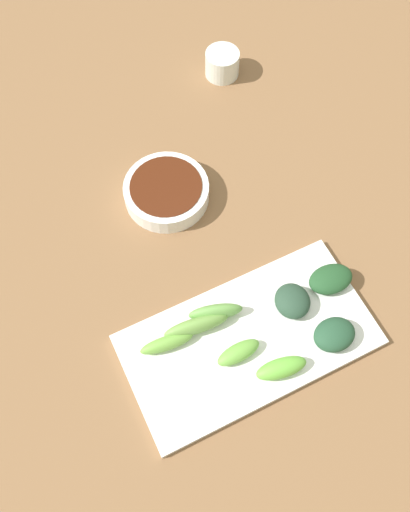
{
  "coord_description": "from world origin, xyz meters",
  "views": [
    {
      "loc": [
        0.34,
        -0.19,
        0.81
      ],
      "look_at": [
        -0.0,
        -0.02,
        0.05
      ],
      "focal_mm": 39.08,
      "sensor_mm": 36.0,
      "label": 1
    }
  ],
  "objects": [
    {
      "name": "tabletop",
      "position": [
        0.0,
        0.0,
        0.01
      ],
      "size": [
        2.1,
        2.1,
        0.02
      ],
      "primitive_type": "cube",
      "color": "brown",
      "rests_on": "ground"
    },
    {
      "name": "broccoli_stalk_3",
      "position": [
        0.09,
        -0.08,
        0.05
      ],
      "size": [
        0.04,
        0.1,
        0.03
      ],
      "primitive_type": "ellipsoid",
      "rotation": [
        0.0,
        0.0,
        -0.15
      ],
      "color": "#6FA047",
      "rests_on": "serving_plate"
    },
    {
      "name": "broccoli_leafy_2",
      "position": [
        0.11,
        0.13,
        0.04
      ],
      "size": [
        0.05,
        0.07,
        0.02
      ],
      "primitive_type": "ellipsoid",
      "rotation": [
        0.0,
        0.0,
        -0.08
      ],
      "color": "#224C27",
      "rests_on": "serving_plate"
    },
    {
      "name": "broccoli_stalk_5",
      "position": [
        0.2,
        0.0,
        0.04
      ],
      "size": [
        0.04,
        0.08,
        0.03
      ],
      "primitive_type": "ellipsoid",
      "rotation": [
        0.0,
        0.0,
        -0.16
      ],
      "color": "#69B83F",
      "rests_on": "serving_plate"
    },
    {
      "name": "serving_plate",
      "position": [
        0.14,
        -0.02,
        0.03
      ],
      "size": [
        0.19,
        0.36,
        0.01
      ],
      "primitive_type": "cube",
      "color": "white",
      "rests_on": "tabletop"
    },
    {
      "name": "broccoli_leafy_4",
      "position": [
        0.19,
        0.09,
        0.05
      ],
      "size": [
        0.05,
        0.06,
        0.03
      ],
      "primitive_type": "ellipsoid",
      "rotation": [
        0.0,
        0.0,
        -0.01
      ],
      "color": "#244B32",
      "rests_on": "serving_plate"
    },
    {
      "name": "sauce_bowl",
      "position": [
        -0.14,
        -0.02,
        0.04
      ],
      "size": [
        0.14,
        0.14,
        0.03
      ],
      "color": "white",
      "rests_on": "tabletop"
    },
    {
      "name": "tea_cup",
      "position": [
        -0.35,
        0.19,
        0.04
      ],
      "size": [
        0.06,
        0.06,
        0.05
      ],
      "primitive_type": "cylinder",
      "color": "white",
      "rests_on": "tabletop"
    },
    {
      "name": "broccoli_stalk_6",
      "position": [
        0.08,
        -0.05,
        0.05
      ],
      "size": [
        0.04,
        0.08,
        0.03
      ],
      "primitive_type": "ellipsoid",
      "rotation": [
        0.0,
        0.0,
        -0.3
      ],
      "color": "#68A04B",
      "rests_on": "serving_plate"
    },
    {
      "name": "broccoli_leafy_7",
      "position": [
        0.12,
        0.06,
        0.05
      ],
      "size": [
        0.06,
        0.06,
        0.03
      ],
      "primitive_type": "ellipsoid",
      "rotation": [
        0.0,
        0.0,
        -0.15
      ],
      "color": "#294432",
      "rests_on": "serving_plate"
    },
    {
      "name": "broccoli_stalk_0",
      "position": [
        0.09,
        -0.13,
        0.04
      ],
      "size": [
        0.03,
        0.08,
        0.02
      ],
      "primitive_type": "ellipsoid",
      "rotation": [
        0.0,
        0.0,
        -0.12
      ],
      "color": "#70AA43",
      "rests_on": "serving_plate"
    },
    {
      "name": "broccoli_stalk_1",
      "position": [
        0.15,
        -0.04,
        0.04
      ],
      "size": [
        0.03,
        0.07,
        0.02
      ],
      "primitive_type": "ellipsoid",
      "rotation": [
        0.0,
        0.0,
        0.05
      ],
      "color": "#6CAB42",
      "rests_on": "serving_plate"
    }
  ]
}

